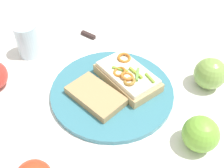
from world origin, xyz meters
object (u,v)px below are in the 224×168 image
Objects in this scene: plate at (112,91)px; knife at (85,34)px; bread_slice_side at (96,96)px; apple_3 at (210,73)px; drinking_glass at (28,40)px; sandwich at (127,76)px; apple_2 at (201,134)px.

plate is 3.24× the size of knife.
plate is 0.05m from bread_slice_side.
drinking_glass is at bearing 62.27° from apple_3.
sandwich reaches higher than knife.
sandwich is 0.24m from apple_2.
bread_slice_side is at bearing -146.28° from drinking_glass.
plate is at bearing 81.62° from bread_slice_side.
apple_2 is 0.94× the size of apple_3.
plate is 4.03× the size of apple_2.
bread_slice_side is 0.28m from drinking_glass.
bread_slice_side reaches higher than knife.
apple_2 is (-0.19, -0.15, 0.03)m from plate.
apple_3 is at bearing 55.96° from bread_slice_side.
sandwich is at bearing -65.20° from plate.
drinking_glass is at bearing -179.47° from bread_slice_side.
drinking_glass is at bearing 69.26° from knife.
plate is 0.28m from knife.
plate is at bearing 84.22° from apple_3.
bread_slice_side is at bearing 114.81° from plate.
sandwich is (0.02, -0.05, 0.03)m from plate.
bread_slice_side is at bearing 89.15° from apple_3.
apple_3 is (-0.00, -0.30, 0.02)m from bread_slice_side.
sandwich is at bearing -127.84° from drinking_glass.
sandwich is at bearing 155.84° from knife.
apple_2 reaches higher than sandwich.
apple_2 is at bearing 15.48° from bread_slice_side.
apple_2 reaches higher than bread_slice_side.
apple_3 is at bearing -117.73° from drinking_glass.
sandwich is 1.39× the size of bread_slice_side.
apple_2 reaches higher than knife.
sandwich is at bearing 81.61° from bread_slice_side.
apple_2 is at bearing 147.52° from apple_3.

